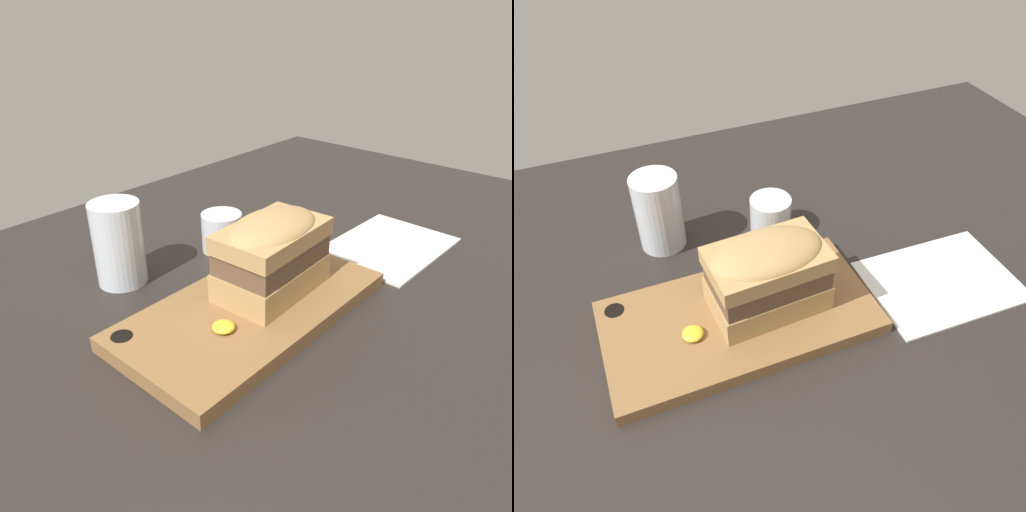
% 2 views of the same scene
% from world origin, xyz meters
% --- Properties ---
extents(dining_table, '(1.70, 0.94, 0.02)m').
position_xyz_m(dining_table, '(0.00, 0.00, 0.01)').
color(dining_table, '#282321').
rests_on(dining_table, ground).
extents(serving_board, '(0.36, 0.19, 0.02)m').
position_xyz_m(serving_board, '(0.05, -0.05, 0.03)').
color(serving_board, olive).
rests_on(serving_board, dining_table).
extents(sandwich, '(0.16, 0.10, 0.11)m').
position_xyz_m(sandwich, '(0.09, -0.05, 0.10)').
color(sandwich, tan).
rests_on(sandwich, serving_board).
extents(mustard_dollop, '(0.03, 0.03, 0.01)m').
position_xyz_m(mustard_dollop, '(-0.02, -0.07, 0.05)').
color(mustard_dollop, yellow).
rests_on(mustard_dollop, serving_board).
extents(water_glass, '(0.07, 0.07, 0.12)m').
position_xyz_m(water_glass, '(-0.01, 0.15, 0.07)').
color(water_glass, silver).
rests_on(water_glass, dining_table).
extents(wine_glass, '(0.07, 0.07, 0.06)m').
position_xyz_m(wine_glass, '(0.16, 0.11, 0.05)').
color(wine_glass, silver).
rests_on(wine_glass, dining_table).
extents(napkin, '(0.22, 0.17, 0.00)m').
position_xyz_m(napkin, '(0.35, -0.09, 0.02)').
color(napkin, white).
rests_on(napkin, dining_table).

